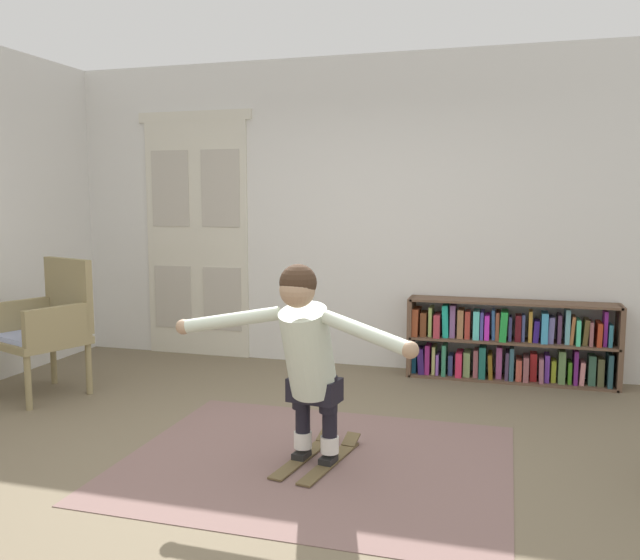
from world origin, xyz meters
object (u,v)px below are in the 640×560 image
at_px(wicker_chair, 48,324).
at_px(skis_pair, 318,457).
at_px(person_skier, 307,349).
at_px(bookshelf, 507,344).

relative_size(wicker_chair, skis_pair, 1.41).
bearing_deg(person_skier, bookshelf, 64.45).
distance_m(wicker_chair, person_skier, 2.63).
xyz_separation_m(bookshelf, person_skier, (-1.11, -2.33, 0.40)).
bearing_deg(skis_pair, bookshelf, 63.46).
distance_m(skis_pair, person_skier, 0.72).
xyz_separation_m(wicker_chair, skis_pair, (2.49, -0.73, -0.56)).
relative_size(skis_pair, person_skier, 0.53).
xyz_separation_m(bookshelf, skis_pair, (-1.09, -2.18, -0.30)).
bearing_deg(bookshelf, wicker_chair, -157.97).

